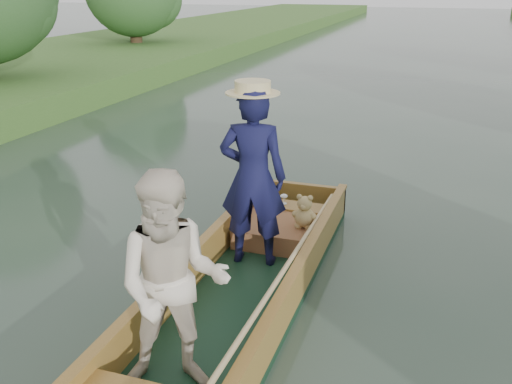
% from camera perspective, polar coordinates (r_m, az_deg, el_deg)
% --- Properties ---
extents(ground, '(120.00, 120.00, 0.00)m').
position_cam_1_polar(ground, '(5.30, -2.11, -11.87)').
color(ground, '#283D30').
rests_on(ground, ground).
extents(punt, '(1.12, 5.00, 1.93)m').
position_cam_1_polar(punt, '(4.96, -2.76, -6.13)').
color(punt, '#12301E').
rests_on(punt, ground).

